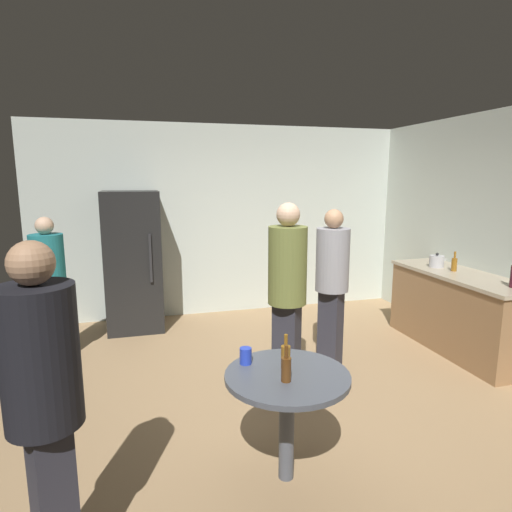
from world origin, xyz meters
The scene contains 14 objects.
ground_plane centered at (0.00, 0.00, -0.05)m, with size 5.20×5.20×0.10m, color #9E7C56.
wall_back centered at (0.00, 2.63, 1.35)m, with size 5.32×0.06×2.70m, color beige.
refrigerator centered at (-1.30, 2.20, 0.90)m, with size 0.70×0.68×1.80m.
kitchen_counter centered at (2.28, 0.48, 0.45)m, with size 0.64×1.81×0.90m.
kettle centered at (2.23, 0.86, 0.97)m, with size 0.24×0.17×0.18m.
beer_bottle_on_counter centered at (2.27, 0.61, 0.98)m, with size 0.06×0.06×0.23m.
foreground_table centered at (-0.34, -1.04, 0.63)m, with size 0.80×0.80×0.73m.
beer_bottle_amber centered at (-0.32, -0.96, 0.82)m, with size 0.06×0.06×0.23m.
beer_bottle_brown centered at (-0.38, -1.14, 0.82)m, with size 0.06×0.06×0.23m.
plastic_cup_blue centered at (-0.56, -0.83, 0.79)m, with size 0.08×0.08×0.11m, color blue.
person_in_teal_shirt centered at (-2.15, 1.39, 0.91)m, with size 0.39×0.39×1.57m.
person_in_olive_shirt centered at (0.03, 0.02, 1.03)m, with size 0.48×0.48×1.75m.
person_in_black_shirt centered at (-1.66, -1.44, 0.99)m, with size 0.45×0.45×1.69m.
person_in_gray_shirt centered at (0.68, 0.49, 0.97)m, with size 0.48×0.48×1.65m.
Camera 1 is at (-1.20, -3.43, 1.95)m, focal length 29.93 mm.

